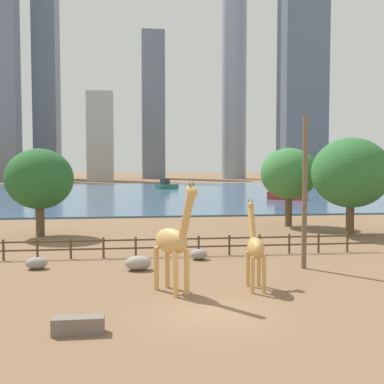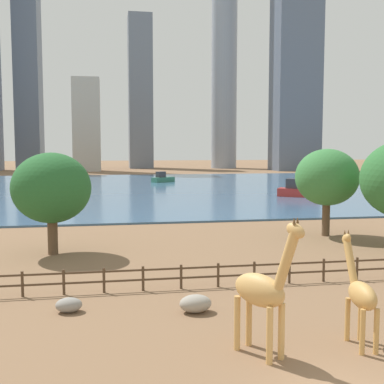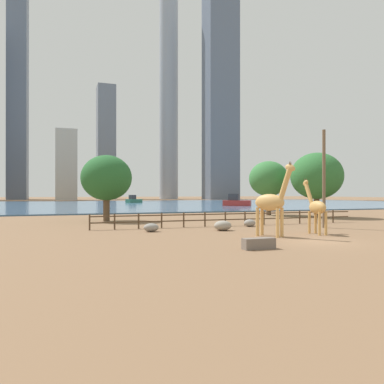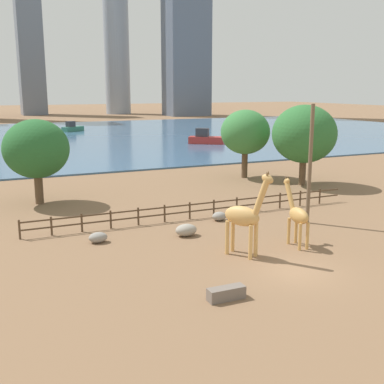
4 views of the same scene
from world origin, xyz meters
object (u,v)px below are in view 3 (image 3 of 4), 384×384
Objects in this scene: giraffe_companion at (272,202)px; boulder_near_fence at (151,227)px; giraffe_tall at (316,207)px; boulder_small at (223,226)px; boat_tug at (236,202)px; tree_right_tall at (106,178)px; utility_pole at (324,179)px; boat_sailboat at (134,200)px; tree_left_large at (269,179)px; boulder_by_pole at (250,223)px; tree_center_broad at (317,176)px; feeding_trough at (259,244)px.

giraffe_companion is 9.57m from boulder_near_fence.
giraffe_tall is 12.59m from boulder_near_fence.
boulder_small is 0.24× the size of boat_tug.
giraffe_companion is 0.73× the size of tree_right_tall.
boat_sailboat is at bearing 91.23° from utility_pole.
giraffe_tall is 7.35m from boulder_small.
boulder_small is at bearing -60.24° from tree_right_tall.
giraffe_tall is 0.57× the size of tree_left_large.
boulder_small reaches higher than boulder_near_fence.
tree_right_tall is at bearing -98.09° from boat_tug.
tree_right_tall is at bearing 40.55° from giraffe_tall.
boulder_near_fence is (-14.99, 1.70, -3.95)m from utility_pole.
boat_tug is (20.33, 44.54, 0.77)m from boulder_by_pole.
boulder_by_pole is at bearing 133.40° from giraffe_companion.
tree_right_tall is (-9.27, 18.46, 2.26)m from giraffe_companion.
tree_center_broad is (16.09, 15.98, 2.74)m from giraffe_companion.
boulder_small is 0.28× the size of boat_sailboat.
utility_pole is 18.42m from tree_left_large.
boulder_near_fence is at bearing 67.60° from giraffe_tall.
boulder_by_pole is (2.22, 7.41, -2.07)m from giraffe_companion.
tree_center_broad is (23.30, 10.04, 4.81)m from boulder_near_fence.
giraffe_companion is at bearing -106.65° from boulder_by_pole.
boat_tug is at bearing 126.59° from giraffe_companion.
giraffe_companion is 6.50m from feeding_trough.
tree_center_broad is (12.18, 15.72, 3.16)m from giraffe_tall.
utility_pole reaches higher than boulder_by_pole.
giraffe_companion is 5.54m from boulder_small.
feeding_trough is (-2.22, -9.80, -0.10)m from boulder_small.
giraffe_companion is at bearing -120.30° from tree_left_large.
giraffe_companion reaches higher than boulder_near_fence.
tree_left_large is (5.04, 17.71, 0.68)m from utility_pole.
boulder_small is 21.33m from tree_center_broad.
boulder_small is (-9.32, 0.70, -3.88)m from utility_pole.
tree_right_tall is (-13.18, 18.20, 2.67)m from giraffe_tall.
tree_center_broad reaches higher than giraffe_companion.
tree_center_broad is at bearing -5.59° from tree_right_tall.
boat_sailboat is (3.80, 78.83, 0.64)m from boulder_by_pole.
tree_left_large is (10.60, 14.53, 4.63)m from boulder_by_pole.
boulder_near_fence is at bearing -156.69° from tree_center_broad.
tree_left_large reaches higher than giraffe_companion.
giraffe_tall is 0.79× the size of boat_sailboat.
boulder_near_fence is at bearing -80.67° from tree_right_tall.
boat_sailboat reaches higher than boulder_near_fence.
tree_right_tall is (-5.51, 23.33, 4.36)m from feeding_trough.
tree_left_large is (12.82, 21.94, 2.56)m from giraffe_companion.
boat_tug is at bearing 72.05° from tree_left_large.
feeding_trough is (-7.66, -5.13, -1.69)m from giraffe_tall.
feeding_trough is at bearing -115.95° from boulder_by_pole.
boulder_near_fence is 13.41m from tree_right_tall.
tree_right_tall is (-7.73, 13.53, 4.26)m from boulder_small.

